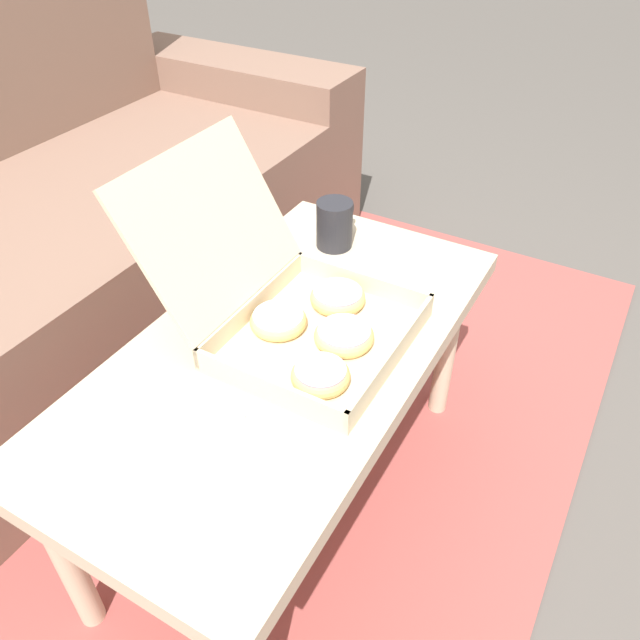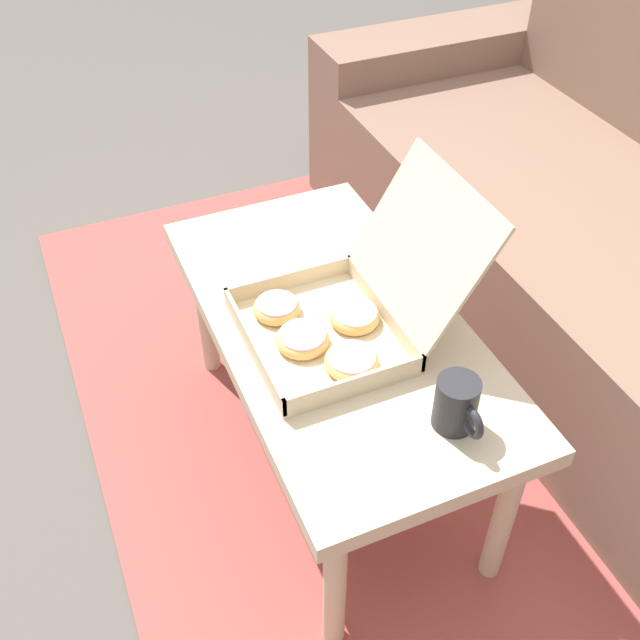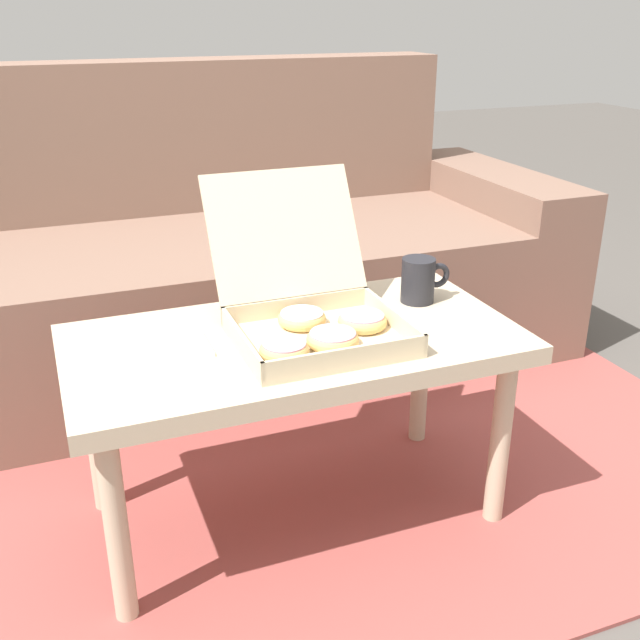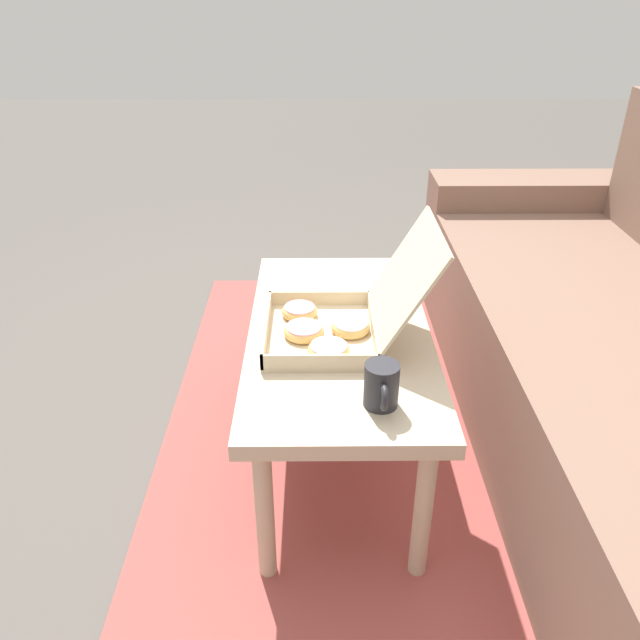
% 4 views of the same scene
% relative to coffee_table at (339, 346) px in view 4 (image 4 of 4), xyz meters
% --- Properties ---
extents(ground_plane, '(12.00, 12.00, 0.00)m').
position_rel_coffee_table_xyz_m(ground_plane, '(0.00, 0.07, -0.40)').
color(ground_plane, '#514C47').
extents(area_rug, '(2.46, 1.83, 0.01)m').
position_rel_coffee_table_xyz_m(area_rug, '(0.00, 0.37, -0.40)').
color(area_rug, '#994742').
rests_on(area_rug, ground_plane).
extents(coffee_table, '(0.95, 0.49, 0.46)m').
position_rel_coffee_table_xyz_m(coffee_table, '(0.00, 0.00, 0.00)').
color(coffee_table, '#C6B293').
rests_on(coffee_table, ground_plane).
extents(pastry_box, '(0.34, 0.44, 0.30)m').
position_rel_coffee_table_xyz_m(pastry_box, '(0.04, -0.01, 0.11)').
color(pastry_box, beige).
rests_on(pastry_box, coffee_table).
extents(coffee_mug, '(0.12, 0.08, 0.10)m').
position_rel_coffee_table_xyz_m(coffee_mug, '(0.34, 0.08, 0.11)').
color(coffee_mug, '#232328').
rests_on(coffee_mug, coffee_table).
extents(napkin_stack, '(0.12, 0.12, 0.01)m').
position_rel_coffee_table_xyz_m(napkin_stack, '(-0.24, 0.02, 0.06)').
color(napkin_stack, white).
rests_on(napkin_stack, coffee_table).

